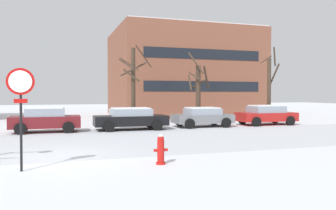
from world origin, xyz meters
name	(u,v)px	position (x,y,z in m)	size (l,w,h in m)	color
ground_plane	(56,157)	(0.00, 0.00, 0.00)	(120.00, 120.00, 0.00)	white
road_surface	(56,144)	(0.00, 3.16, 0.00)	(80.00, 8.32, 0.00)	silver
stop_sign	(21,99)	(-0.92, -1.97, 2.05)	(0.76, 0.19, 2.92)	black
fire_hydrant	(161,149)	(3.10, -2.31, 0.47)	(0.44, 0.30, 0.93)	red
parked_car_maroon	(46,119)	(-0.58, 8.23, 0.73)	(3.84, 2.03, 1.42)	maroon
parked_car_black	(131,118)	(4.31, 8.07, 0.70)	(4.43, 2.14, 1.34)	black
parked_car_gray	(202,117)	(9.20, 8.39, 0.67)	(3.89, 2.19, 1.29)	slate
parked_car_red	(266,115)	(14.09, 8.39, 0.71)	(4.14, 2.11, 1.39)	red
tree_far_left	(198,91)	(10.21, 11.50, 2.41)	(1.86, 1.89, 5.31)	#423326
tree_far_mid	(133,84)	(5.00, 10.49, 2.87)	(2.25, 2.40, 5.35)	#423326
tree_far_right	(270,87)	(15.73, 10.40, 2.70)	(1.11, 1.30, 5.75)	#423326
building_far_right	(182,73)	(12.46, 21.18, 4.32)	(13.77, 11.45, 8.64)	brown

